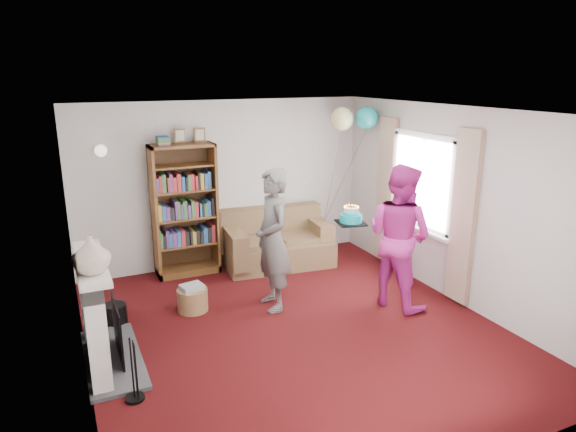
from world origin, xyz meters
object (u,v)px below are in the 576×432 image
person_striped (273,240)px  person_magenta (399,236)px  sofa (276,243)px  birthday_cake (351,218)px  bookcase (184,211)px

person_striped → person_magenta: (1.48, -0.57, 0.02)m
person_striped → sofa: bearing=157.8°
birthday_cake → person_striped: bearing=160.7°
sofa → person_magenta: person_magenta is taller
person_striped → birthday_cake: person_striped is taller
bookcase → birthday_cake: bearing=-50.3°
person_striped → person_magenta: bearing=71.7°
sofa → birthday_cake: size_ratio=4.90×
sofa → birthday_cake: (0.27, -1.72, 0.82)m
person_magenta → bookcase: bearing=26.2°
bookcase → birthday_cake: 2.54m
sofa → person_striped: 1.64m
bookcase → sofa: size_ratio=1.31×
sofa → bookcase: bearing=175.8°
bookcase → person_magenta: bookcase is taller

